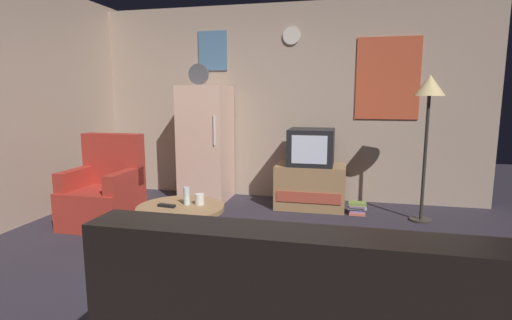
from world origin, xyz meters
TOP-DOWN VIEW (x-y plane):
  - ground_plane at (0.00, 0.00)m, footprint 12.00×12.00m
  - wall_with_art at (0.01, 2.45)m, footprint 5.20×0.12m
  - fridge at (-0.96, 2.07)m, footprint 0.60×0.62m
  - tv_stand at (0.43, 1.98)m, footprint 0.84×0.53m
  - crt_tv at (0.43, 1.98)m, footprint 0.54×0.51m
  - standing_lamp at (1.68, 1.72)m, footprint 0.32×0.32m
  - coffee_table at (-0.47, 0.11)m, footprint 0.72×0.72m
  - wine_glass at (-0.43, 0.16)m, footprint 0.05×0.05m
  - mug_ceramic_white at (-0.33, 0.19)m, footprint 0.08×0.08m
  - remote_control at (-0.57, 0.06)m, footprint 0.15×0.06m
  - armchair at (-1.67, 0.84)m, footprint 0.68×0.68m
  - book_stack at (0.99, 1.80)m, footprint 0.21×0.18m

SIDE VIEW (x-z plane):
  - ground_plane at x=0.00m, z-range 0.00..0.00m
  - book_stack at x=0.99m, z-range 0.00..0.15m
  - coffee_table at x=-0.47m, z-range 0.00..0.47m
  - tv_stand at x=0.43m, z-range 0.00..0.53m
  - armchair at x=-1.67m, z-range -0.14..0.82m
  - remote_control at x=-0.57m, z-range 0.47..0.50m
  - mug_ceramic_white at x=-0.33m, z-range 0.47..0.56m
  - wine_glass at x=-0.43m, z-range 0.47..0.62m
  - fridge at x=-0.96m, z-range -0.13..1.64m
  - crt_tv at x=0.43m, z-range 0.54..0.98m
  - wall_with_art at x=0.01m, z-range 0.01..2.55m
  - standing_lamp at x=1.68m, z-range 0.56..2.15m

